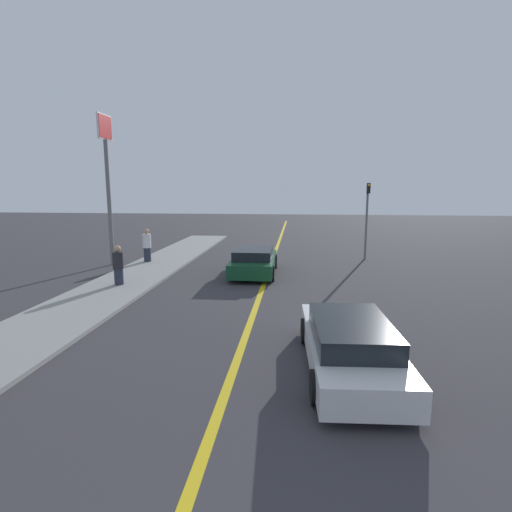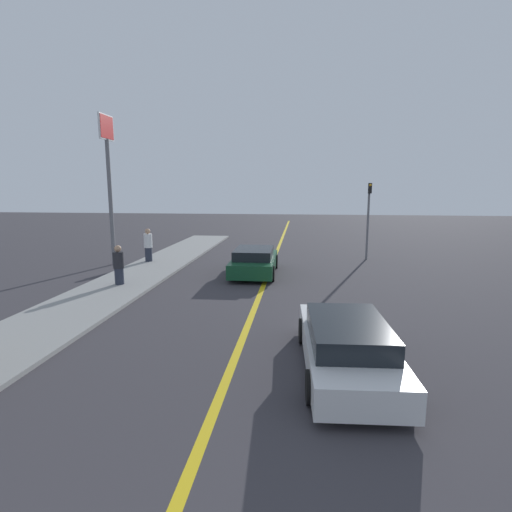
{
  "view_description": "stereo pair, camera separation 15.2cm",
  "coord_description": "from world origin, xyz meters",
  "views": [
    {
      "loc": [
        1.34,
        0.11,
        3.94
      ],
      "look_at": [
        -0.27,
        15.57,
        1.27
      ],
      "focal_mm": 28.0,
      "sensor_mm": 36.0,
      "label": 1
    },
    {
      "loc": [
        1.49,
        0.12,
        3.94
      ],
      "look_at": [
        -0.27,
        15.57,
        1.27
      ],
      "focal_mm": 28.0,
      "sensor_mm": 36.0,
      "label": 2
    }
  ],
  "objects": [
    {
      "name": "car_near_right_lane",
      "position": [
        2.5,
        8.44,
        0.59
      ],
      "size": [
        2.08,
        4.8,
        1.19
      ],
      "rotation": [
        0.0,
        0.0,
        0.05
      ],
      "color": "silver",
      "rests_on": "ground_plane"
    },
    {
      "name": "road_center_line",
      "position": [
        0.0,
        18.0,
        0.0
      ],
      "size": [
        0.2,
        60.0,
        0.01
      ],
      "color": "gold",
      "rests_on": "ground_plane"
    },
    {
      "name": "sidewalk_left",
      "position": [
        -5.73,
        15.74,
        0.06
      ],
      "size": [
        2.86,
        31.48,
        0.11
      ],
      "color": "gray",
      "rests_on": "ground_plane"
    },
    {
      "name": "traffic_light",
      "position": [
        5.11,
        22.49,
        2.56
      ],
      "size": [
        0.18,
        0.4,
        4.18
      ],
      "color": "slate",
      "rests_on": "ground_plane"
    },
    {
      "name": "pedestrian_by_sign",
      "position": [
        -6.47,
        20.01,
        0.96
      ],
      "size": [
        0.43,
        0.43,
        1.72
      ],
      "color": "#282D3D",
      "rests_on": "sidewalk_left"
    },
    {
      "name": "roadside_sign",
      "position": [
        -8.15,
        19.52,
        5.22
      ],
      "size": [
        0.2,
        1.42,
        7.47
      ],
      "color": "slate",
      "rests_on": "ground_plane"
    },
    {
      "name": "pedestrian_far_standing",
      "position": [
        -5.72,
        14.99,
        0.89
      ],
      "size": [
        0.42,
        0.42,
        1.58
      ],
      "color": "#282D3D",
      "rests_on": "sidewalk_left"
    },
    {
      "name": "car_ahead_center",
      "position": [
        -0.63,
        18.01,
        0.6
      ],
      "size": [
        2.05,
        4.54,
        1.21
      ],
      "rotation": [
        0.0,
        0.0,
        0.01
      ],
      "color": "#144728",
      "rests_on": "ground_plane"
    }
  ]
}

